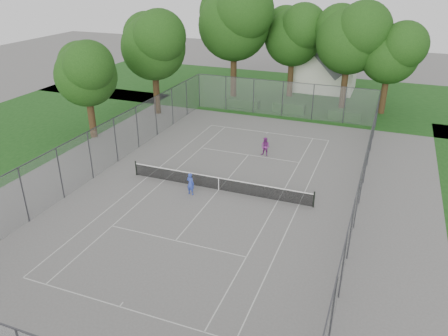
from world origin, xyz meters
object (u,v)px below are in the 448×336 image
(house, at_px, (325,59))
(girl_player, at_px, (191,184))
(woman_player, at_px, (265,147))
(tennis_net, at_px, (219,183))

(house, xyz_separation_m, girl_player, (-3.50, -30.03, -2.90))
(house, relative_size, woman_player, 5.99)
(house, xyz_separation_m, woman_player, (-0.72, -22.08, -2.91))
(woman_player, bearing_deg, house, 98.64)
(girl_player, height_order, woman_player, girl_player)
(tennis_net, bearing_deg, house, 86.04)
(tennis_net, bearing_deg, woman_player, 79.31)
(tennis_net, xyz_separation_m, girl_player, (-1.50, -1.20, 0.26))
(tennis_net, relative_size, woman_player, 8.46)
(tennis_net, xyz_separation_m, house, (2.00, 28.83, 3.16))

